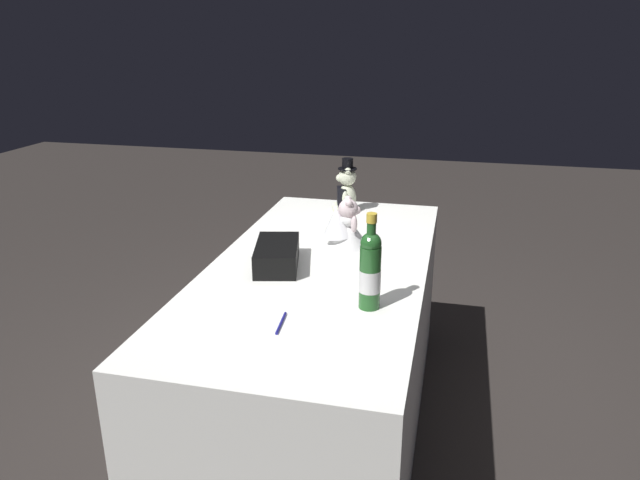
% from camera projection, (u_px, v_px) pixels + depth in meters
% --- Properties ---
extents(ground_plane, '(12.00, 12.00, 0.00)m').
position_uv_depth(ground_plane, '(320.00, 425.00, 2.69)').
color(ground_plane, '#2D2826').
extents(reception_table, '(1.88, 0.87, 0.80)m').
position_uv_depth(reception_table, '(320.00, 348.00, 2.55)').
color(reception_table, white).
rests_on(reception_table, ground_plane).
extents(teddy_bear_groom, '(0.14, 0.13, 0.28)m').
position_uv_depth(teddy_bear_groom, '(346.00, 190.00, 3.06)').
color(teddy_bear_groom, beige).
rests_on(teddy_bear_groom, reception_table).
extents(teddy_bear_bride, '(0.19, 0.23, 0.22)m').
position_uv_depth(teddy_bear_bride, '(345.00, 226.00, 2.58)').
color(teddy_bear_bride, white).
rests_on(teddy_bear_bride, reception_table).
extents(champagne_bottle, '(0.07, 0.07, 0.34)m').
position_uv_depth(champagne_bottle, '(370.00, 269.00, 1.98)').
color(champagne_bottle, '#215623').
rests_on(champagne_bottle, reception_table).
extents(signing_pen, '(0.15, 0.02, 0.01)m').
position_uv_depth(signing_pen, '(282.00, 322.00, 1.92)').
color(signing_pen, navy).
rests_on(signing_pen, reception_table).
extents(gift_case_black, '(0.34, 0.23, 0.09)m').
position_uv_depth(gift_case_black, '(277.00, 255.00, 2.37)').
color(gift_case_black, black).
rests_on(gift_case_black, reception_table).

